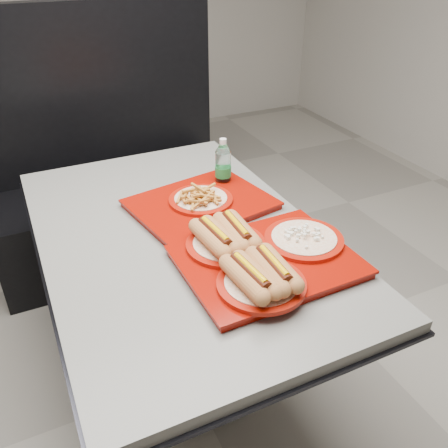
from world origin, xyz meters
name	(u,v)px	position (x,y,z in m)	size (l,w,h in m)	color
ground	(188,380)	(0.00, 0.00, 0.00)	(6.00, 6.00, 0.00)	gray
diner_table	(181,270)	(0.00, 0.00, 0.58)	(0.92, 1.42, 0.75)	black
booth_bench	(113,189)	(0.00, 1.09, 0.40)	(1.30, 0.57, 1.35)	black
tray_near	(261,256)	(0.15, -0.30, 0.79)	(0.54, 0.47, 0.11)	#840C03
tray_far	(201,201)	(0.13, 0.12, 0.78)	(0.55, 0.46, 0.10)	#840C03
water_bottle	(223,166)	(0.28, 0.24, 0.84)	(0.06, 0.06, 0.20)	silver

